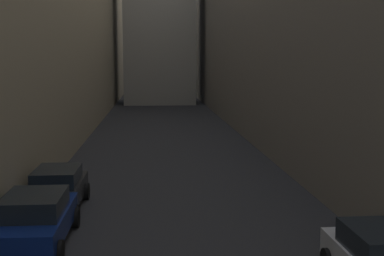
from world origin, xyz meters
name	(u,v)px	position (x,y,z in m)	size (l,w,h in m)	color
ground_plane	(164,124)	(0.00, 48.00, 0.00)	(264.00, 264.00, 0.00)	#232326
building_block_left	(22,8)	(-11.85, 50.00, 9.83)	(12.70, 108.00, 19.66)	gray
parked_car_left_third	(36,218)	(-4.40, 19.94, 0.81)	(2.04, 4.38, 1.58)	navy
parked_car_left_far	(57,189)	(-4.40, 23.37, 0.81)	(1.87, 4.43, 1.56)	black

